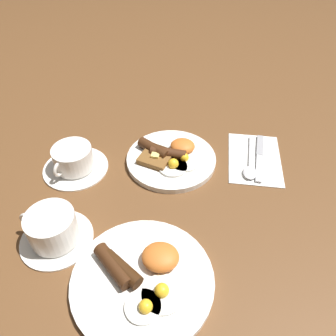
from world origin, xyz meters
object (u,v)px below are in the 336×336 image
at_px(knife, 260,155).
at_px(breakfast_plate_near, 170,157).
at_px(breakfast_plate_far, 143,278).
at_px(spoon, 250,168).
at_px(teacup_far, 53,229).
at_px(teacup_near, 74,160).

bearing_deg(knife, breakfast_plate_near, -72.61).
height_order(breakfast_plate_far, spoon, breakfast_plate_far).
bearing_deg(teacup_far, knife, -144.52).
xyz_separation_m(teacup_near, teacup_far, (-0.03, 0.21, 0.01)).
height_order(breakfast_plate_far, teacup_near, teacup_near).
bearing_deg(breakfast_plate_near, teacup_far, 52.25).
height_order(teacup_far, spoon, teacup_far).
distance_m(teacup_near, knife, 0.48).
bearing_deg(breakfast_plate_near, knife, -168.96).
xyz_separation_m(teacup_far, knife, (-0.44, -0.31, -0.03)).
relative_size(breakfast_plate_near, breakfast_plate_far, 0.87).
bearing_deg(teacup_near, teacup_far, 97.83).
bearing_deg(breakfast_plate_far, spoon, -123.51).
height_order(breakfast_plate_near, spoon, breakfast_plate_near).
bearing_deg(teacup_near, spoon, -173.99).
bearing_deg(breakfast_plate_near, breakfast_plate_far, 87.67).
bearing_deg(teacup_near, breakfast_plate_near, -166.54).
bearing_deg(teacup_far, teacup_near, -82.17).
distance_m(breakfast_plate_far, spoon, 0.39).
distance_m(breakfast_plate_near, spoon, 0.20).
distance_m(breakfast_plate_near, teacup_far, 0.34).
relative_size(breakfast_plate_near, teacup_far, 1.54).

